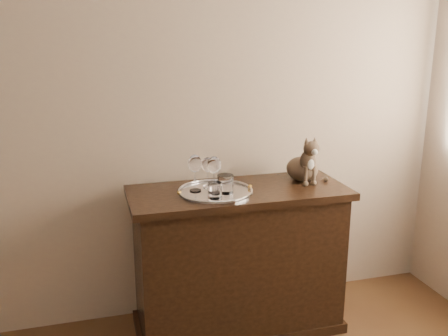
% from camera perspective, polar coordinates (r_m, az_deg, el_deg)
% --- Properties ---
extents(wall_back, '(4.00, 0.10, 2.70)m').
position_cam_1_polar(wall_back, '(2.81, -12.06, 8.22)').
color(wall_back, '#BCA88D').
rests_on(wall_back, ground).
extents(sideboard, '(1.20, 0.50, 0.85)m').
position_cam_1_polar(sideboard, '(2.88, 1.62, -10.51)').
color(sideboard, black).
rests_on(sideboard, ground).
extents(tray, '(0.40, 0.40, 0.01)m').
position_cam_1_polar(tray, '(2.66, -0.99, -2.78)').
color(tray, silver).
rests_on(tray, sideboard).
extents(wine_glass_a, '(0.08, 0.08, 0.20)m').
position_cam_1_polar(wine_glass_a, '(2.65, -3.32, -0.57)').
color(wine_glass_a, white).
rests_on(wine_glass_a, tray).
extents(wine_glass_b, '(0.06, 0.06, 0.17)m').
position_cam_1_polar(wine_glass_b, '(2.71, -1.89, -0.50)').
color(wine_glass_b, silver).
rests_on(wine_glass_b, tray).
extents(wine_glass_d, '(0.07, 0.07, 0.19)m').
position_cam_1_polar(wine_glass_d, '(2.63, -1.12, -0.70)').
color(wine_glass_d, white).
rests_on(wine_glass_d, tray).
extents(tumbler_a, '(0.09, 0.09, 0.10)m').
position_cam_1_polar(tumbler_a, '(2.63, 0.16, -1.83)').
color(tumbler_a, silver).
rests_on(tumbler_a, tray).
extents(tumbler_b, '(0.07, 0.07, 0.08)m').
position_cam_1_polar(tumbler_b, '(2.55, -1.02, -2.58)').
color(tumbler_b, white).
rests_on(tumbler_b, tray).
extents(cat, '(0.27, 0.26, 0.27)m').
position_cam_1_polar(cat, '(2.89, 8.97, 1.20)').
color(cat, '#4A3E2C').
rests_on(cat, sideboard).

